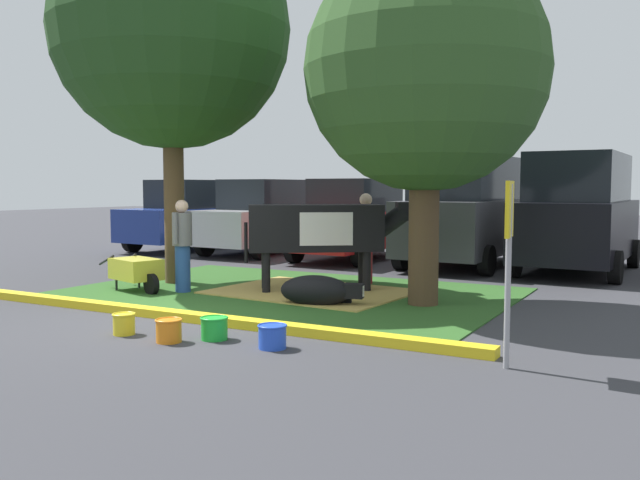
% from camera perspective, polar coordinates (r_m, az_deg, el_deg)
% --- Properties ---
extents(ground_plane, '(80.00, 80.00, 0.00)m').
position_cam_1_polar(ground_plane, '(9.70, -11.29, -6.42)').
color(ground_plane, '#38383D').
extents(grass_island, '(7.39, 5.08, 0.02)m').
position_cam_1_polar(grass_island, '(11.61, -2.83, -4.47)').
color(grass_island, '#2D5B23').
rests_on(grass_island, ground).
extents(curb_yellow, '(8.59, 0.24, 0.12)m').
position_cam_1_polar(curb_yellow, '(9.45, -11.49, -6.33)').
color(curb_yellow, yellow).
rests_on(curb_yellow, ground).
extents(hay_bedding, '(3.38, 2.65, 0.04)m').
position_cam_1_polar(hay_bedding, '(11.57, -0.72, -4.43)').
color(hay_bedding, tan).
rests_on(hay_bedding, ground).
extents(shade_tree_left, '(4.39, 4.39, 6.91)m').
position_cam_1_polar(shade_tree_left, '(13.25, -12.49, 16.96)').
color(shade_tree_left, brown).
rests_on(shade_tree_left, ground).
extents(shade_tree_right, '(3.68, 3.68, 5.42)m').
position_cam_1_polar(shade_tree_right, '(10.52, 8.95, 13.96)').
color(shade_tree_right, '#4C3823').
rests_on(shade_tree_right, ground).
extents(cow_holstein, '(2.77, 2.12, 1.56)m').
position_cam_1_polar(cow_holstein, '(11.65, 0.14, 0.98)').
color(cow_holstein, black).
rests_on(cow_holstein, ground).
extents(calf_lying, '(1.33, 0.75, 0.48)m').
position_cam_1_polar(calf_lying, '(10.31, -0.20, -4.33)').
color(calf_lying, black).
rests_on(calf_lying, ground).
extents(person_handler, '(0.49, 0.34, 1.70)m').
position_cam_1_polar(person_handler, '(12.55, 3.89, 0.38)').
color(person_handler, maroon).
rests_on(person_handler, ground).
extents(person_visitor_near, '(0.34, 0.53, 1.60)m').
position_cam_1_polar(person_visitor_near, '(11.78, -11.58, -0.27)').
color(person_visitor_near, '#23478C').
rests_on(person_visitor_near, ground).
extents(wheelbarrow, '(1.61, 0.91, 0.63)m').
position_cam_1_polar(wheelbarrow, '(12.12, -15.26, -2.45)').
color(wheelbarrow, gold).
rests_on(wheelbarrow, ground).
extents(parking_sign, '(0.10, 0.44, 1.89)m').
position_cam_1_polar(parking_sign, '(6.94, 15.71, 0.27)').
color(parking_sign, '#99999E').
rests_on(parking_sign, ground).
extents(bucket_yellow, '(0.29, 0.29, 0.27)m').
position_cam_1_polar(bucket_yellow, '(8.73, -16.27, -6.80)').
color(bucket_yellow, yellow).
rests_on(bucket_yellow, ground).
extents(bucket_orange, '(0.32, 0.32, 0.28)m').
position_cam_1_polar(bucket_orange, '(8.18, -12.69, -7.45)').
color(bucket_orange, orange).
rests_on(bucket_orange, ground).
extents(bucket_green, '(0.34, 0.34, 0.27)m').
position_cam_1_polar(bucket_green, '(8.22, -8.95, -7.35)').
color(bucket_green, green).
rests_on(bucket_green, ground).
extents(bucket_blue, '(0.34, 0.34, 0.27)m').
position_cam_1_polar(bucket_blue, '(7.70, -4.06, -8.11)').
color(bucket_blue, blue).
rests_on(bucket_blue, ground).
extents(sedan_blue, '(2.14, 4.46, 2.02)m').
position_cam_1_polar(sedan_blue, '(19.86, -10.86, 2.02)').
color(sedan_blue, navy).
rests_on(sedan_blue, ground).
extents(sedan_silver, '(2.14, 4.46, 2.02)m').
position_cam_1_polar(sedan_silver, '(18.46, -4.74, 1.91)').
color(sedan_silver, silver).
rests_on(sedan_silver, ground).
extents(sedan_red, '(2.14, 4.46, 2.02)m').
position_cam_1_polar(sedan_red, '(16.87, 3.03, 1.67)').
color(sedan_red, red).
rests_on(sedan_red, ground).
extents(suv_dark_grey, '(2.25, 4.66, 2.52)m').
position_cam_1_polar(suv_dark_grey, '(15.82, 12.31, 2.41)').
color(suv_dark_grey, '#3D3D42').
rests_on(suv_dark_grey, ground).
extents(suv_black, '(2.25, 4.66, 2.52)m').
position_cam_1_polar(suv_black, '(15.34, 21.05, 2.15)').
color(suv_black, black).
rests_on(suv_black, ground).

